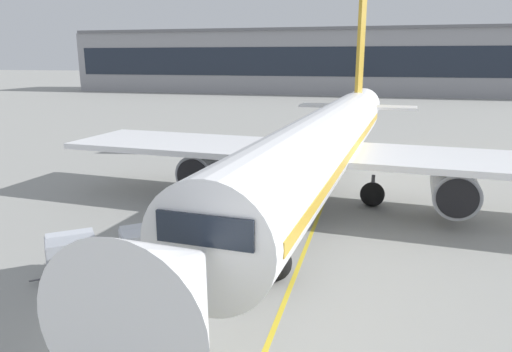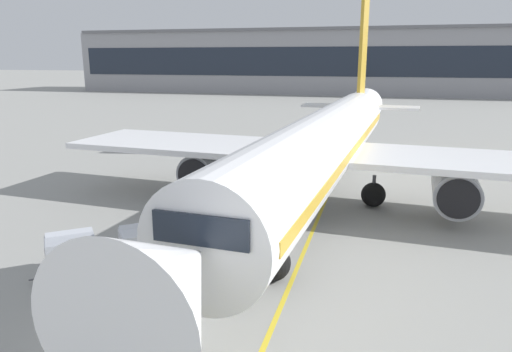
# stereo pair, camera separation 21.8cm
# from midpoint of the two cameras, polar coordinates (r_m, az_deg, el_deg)

# --- Properties ---
(ground_plane) EXTENTS (600.00, 600.00, 0.00)m
(ground_plane) POSITION_cam_midpoint_polar(r_m,az_deg,el_deg) (17.14, -14.31, -17.71)
(ground_plane) COLOR gray
(parked_airplane) EXTENTS (33.23, 43.33, 14.62)m
(parked_airplane) POSITION_cam_midpoint_polar(r_m,az_deg,el_deg) (28.63, 8.03, 3.79)
(parked_airplane) COLOR white
(parked_airplane) RESTS_ON ground
(belt_loader) EXTENTS (5.04, 4.08, 3.05)m
(belt_loader) POSITION_cam_midpoint_polar(r_m,az_deg,el_deg) (23.06, -5.40, -6.36)
(belt_loader) COLOR #A3A8B2
(belt_loader) RESTS_ON ground
(baggage_cart_lead) EXTENTS (2.62, 2.50, 1.91)m
(baggage_cart_lead) POSITION_cam_midpoint_polar(r_m,az_deg,el_deg) (21.08, -13.67, -8.36)
(baggage_cart_lead) COLOR #515156
(baggage_cart_lead) RESTS_ON ground
(baggage_cart_second) EXTENTS (2.62, 2.50, 1.91)m
(baggage_cart_second) POSITION_cam_midpoint_polar(r_m,az_deg,el_deg) (21.14, -21.75, -8.94)
(baggage_cart_second) COLOR #515156
(baggage_cart_second) RESTS_ON ground
(ground_crew_by_loader) EXTENTS (0.57, 0.28, 1.74)m
(ground_crew_by_loader) POSITION_cam_midpoint_polar(r_m,az_deg,el_deg) (21.04, -11.18, -8.28)
(ground_crew_by_loader) COLOR #333847
(ground_crew_by_loader) RESTS_ON ground
(ground_crew_by_carts) EXTENTS (0.50, 0.41, 1.74)m
(ground_crew_by_carts) POSITION_cam_midpoint_polar(r_m,az_deg,el_deg) (22.14, -10.31, -7.07)
(ground_crew_by_carts) COLOR #333847
(ground_crew_by_carts) RESTS_ON ground
(ground_crew_marshaller) EXTENTS (0.57, 0.26, 1.74)m
(ground_crew_marshaller) POSITION_cam_midpoint_polar(r_m,az_deg,el_deg) (21.44, -8.47, -7.72)
(ground_crew_marshaller) COLOR #333847
(ground_crew_marshaller) RESTS_ON ground
(safety_cone_engine_keepout) EXTENTS (0.69, 0.69, 0.78)m
(safety_cone_engine_keepout) POSITION_cam_midpoint_polar(r_m,az_deg,el_deg) (27.91, -7.77, -3.82)
(safety_cone_engine_keepout) COLOR black
(safety_cone_engine_keepout) RESTS_ON ground
(apron_guidance_line_lead_in) EXTENTS (0.20, 110.00, 0.01)m
(apron_guidance_line_lead_in) POSITION_cam_midpoint_polar(r_m,az_deg,el_deg) (28.84, 7.69, -4.01)
(apron_guidance_line_lead_in) COLOR yellow
(apron_guidance_line_lead_in) RESTS_ON ground
(terminal_building) EXTENTS (134.47, 19.52, 16.13)m
(terminal_building) POSITION_cam_midpoint_polar(r_m,az_deg,el_deg) (126.51, 8.64, 13.56)
(terminal_building) COLOR #939399
(terminal_building) RESTS_ON ground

